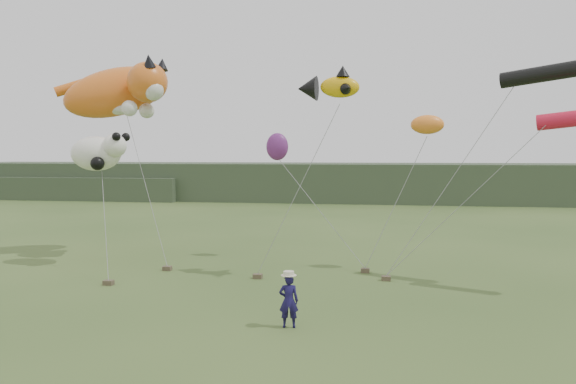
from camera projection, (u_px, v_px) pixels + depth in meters
The scene contains 9 objects.
ground at pixel (259, 315), 17.82m from camera, with size 120.00×120.00×0.00m, color #385123.
headland at pixel (318, 182), 62.18m from camera, with size 90.00×13.00×4.00m.
festival_attendant at pixel (289, 301), 16.48m from camera, with size 0.58×0.38×1.59m, color #161141.
sandbag_anchors at pixel (258, 275), 23.21m from camera, with size 11.05×4.21×0.19m.
cat_kite at pixel (123, 91), 28.05m from camera, with size 6.94×4.86×3.66m.
fish_kite at pixel (328, 87), 22.77m from camera, with size 2.64×1.78×1.37m.
tube_kites at pixel (572, 91), 20.78m from camera, with size 4.37×3.36×2.85m.
panda_kite at pixel (99, 153), 25.52m from camera, with size 2.78×1.80×1.73m.
misc_kites at pixel (345, 137), 25.84m from camera, with size 8.22×2.69×2.00m.
Camera 1 is at (3.77, -17.12, 5.13)m, focal length 35.00 mm.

